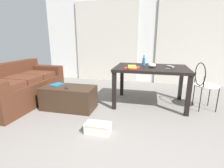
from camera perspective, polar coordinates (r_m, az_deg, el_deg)
name	(u,v)px	position (r m, az deg, el deg)	size (l,w,h in m)	color
ground_plane	(139,111)	(3.13, 9.23, -8.98)	(8.78, 8.78, 0.00)	gray
wall_back	(147,37)	(5.09, 11.78, 15.09)	(6.19, 0.10, 2.57)	silver
curtains	(147,43)	(5.00, 11.66, 13.51)	(4.23, 0.03, 2.29)	beige
couch	(20,88)	(3.82, -28.65, -1.07)	(0.93, 1.75, 0.79)	#4C2819
coffee_table	(69,98)	(3.23, -14.28, -4.48)	(0.95, 0.48, 0.42)	#382619
craft_table	(151,72)	(3.31, 12.96, 4.06)	(1.35, 0.91, 0.74)	black
wire_chair	(203,81)	(3.44, 28.42, 0.87)	(0.42, 0.44, 0.86)	silver
bottle_near	(144,61)	(3.45, 10.66, 7.46)	(0.06, 0.06, 0.20)	teal
bowl	(152,65)	(3.24, 13.30, 6.18)	(0.14, 0.14, 0.08)	beige
book_stack	(132,67)	(3.06, 6.77, 5.58)	(0.26, 0.32, 0.05)	red
tv_remote_on_table	(170,66)	(3.42, 19.01, 5.69)	(0.05, 0.19, 0.02)	#B7B7B2
scissors	(170,69)	(3.19, 18.90, 4.92)	(0.12, 0.10, 0.00)	#9EA0A5
tv_remote_primary	(66,87)	(3.10, -15.11, -1.08)	(0.05, 0.15, 0.02)	#232326
magazine	(57,84)	(3.35, -18.06, -0.14)	(0.17, 0.24, 0.02)	#1E668C
shoebox	(98,128)	(2.43, -4.73, -14.52)	(0.36, 0.20, 0.14)	beige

